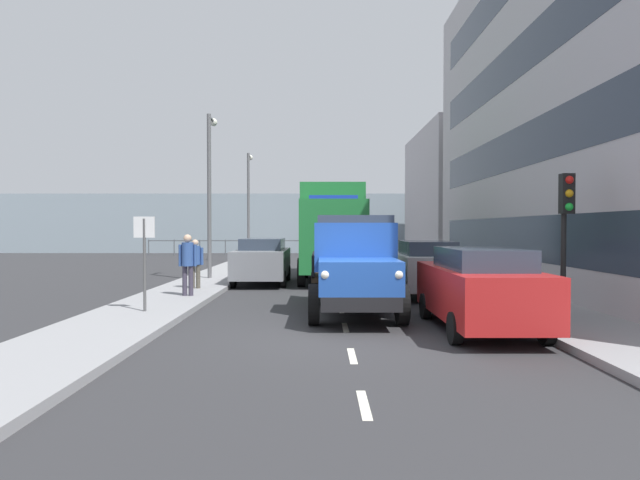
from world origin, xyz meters
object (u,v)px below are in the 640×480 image
at_px(lorry_cargo_green, 332,229).
at_px(pedestrian_in_dark_coat, 188,259).
at_px(traffic_light_near, 566,213).
at_px(truck_vintage_blue, 354,267).
at_px(car_silver_kerbside_1, 426,267).
at_px(pedestrian_with_bag, 195,260).
at_px(car_red_kerbside_near, 479,287).
at_px(lamp_post_promenade, 210,181).
at_px(street_sign, 144,247).
at_px(car_grey_oppositeside_0, 263,260).
at_px(lamp_post_far, 249,197).

xyz_separation_m(lorry_cargo_green, pedestrian_in_dark_coat, (4.33, 6.57, -0.87)).
xyz_separation_m(lorry_cargo_green, traffic_light_near, (-5.08, 10.09, 0.40)).
distance_m(truck_vintage_blue, car_silver_kerbside_1, 4.48).
distance_m(lorry_cargo_green, pedestrian_with_bag, 6.58).
xyz_separation_m(car_red_kerbside_near, traffic_light_near, (-2.25, -1.03, 1.58)).
height_order(traffic_light_near, lamp_post_promenade, lamp_post_promenade).
xyz_separation_m(lorry_cargo_green, street_sign, (4.63, 9.50, -0.39)).
xyz_separation_m(car_grey_oppositeside_0, pedestrian_in_dark_coat, (1.65, 4.87, 0.31)).
bearing_deg(lamp_post_far, truck_vintage_blue, 104.80).
relative_size(lamp_post_far, street_sign, 2.88).
bearing_deg(pedestrian_with_bag, lamp_post_promenade, -85.58).
relative_size(pedestrian_with_bag, lamp_post_promenade, 0.25).
bearing_deg(street_sign, pedestrian_with_bag, -90.87).
xyz_separation_m(lorry_cargo_green, lamp_post_promenade, (4.86, 0.79, 1.93)).
height_order(car_grey_oppositeside_0, street_sign, street_sign).
distance_m(lamp_post_promenade, street_sign, 9.01).
relative_size(car_grey_oppositeside_0, lamp_post_promenade, 0.69).
distance_m(pedestrian_with_bag, lamp_post_promenade, 4.84).
bearing_deg(truck_vintage_blue, pedestrian_with_bag, -42.62).
relative_size(traffic_light_near, street_sign, 1.42).
relative_size(lamp_post_promenade, street_sign, 2.88).
bearing_deg(lamp_post_promenade, car_red_kerbside_near, 126.68).
distance_m(car_red_kerbside_near, pedestrian_with_bag, 9.83).
xyz_separation_m(truck_vintage_blue, lorry_cargo_green, (0.37, -9.18, 0.90)).
bearing_deg(car_red_kerbside_near, lorry_cargo_green, -75.70).
height_order(lamp_post_far, street_sign, lamp_post_far).
relative_size(car_red_kerbside_near, car_silver_kerbside_1, 1.13).
bearing_deg(lamp_post_promenade, car_grey_oppositeside_0, 157.35).
bearing_deg(car_red_kerbside_near, street_sign, -12.23).
distance_m(lorry_cargo_green, car_silver_kerbside_1, 6.26).
distance_m(car_silver_kerbside_1, street_sign, 8.53).
xyz_separation_m(lamp_post_far, street_sign, (-0.19, 19.98, -2.33)).
bearing_deg(car_grey_oppositeside_0, lamp_post_far, -80.00).
relative_size(car_grey_oppositeside_0, pedestrian_with_bag, 2.81).
bearing_deg(lamp_post_promenade, traffic_light_near, 136.92).
xyz_separation_m(pedestrian_with_bag, street_sign, (0.07, 4.85, 0.60)).
bearing_deg(car_red_kerbside_near, traffic_light_near, -155.45).
relative_size(car_red_kerbside_near, traffic_light_near, 1.40).
relative_size(car_silver_kerbside_1, lamp_post_far, 0.61).
height_order(car_grey_oppositeside_0, lamp_post_far, lamp_post_far).
bearing_deg(truck_vintage_blue, traffic_light_near, 169.15).
xyz_separation_m(car_red_kerbside_near, car_silver_kerbside_1, (0.00, -5.66, -0.00)).
bearing_deg(car_grey_oppositeside_0, traffic_light_near, 132.79).
height_order(lorry_cargo_green, traffic_light_near, lorry_cargo_green).
distance_m(pedestrian_with_bag, street_sign, 4.89).
bearing_deg(street_sign, car_silver_kerbside_1, -151.56).
relative_size(pedestrian_with_bag, street_sign, 0.71).
xyz_separation_m(pedestrian_in_dark_coat, street_sign, (0.30, 2.93, 0.47)).
relative_size(traffic_light_near, lamp_post_promenade, 0.49).
distance_m(car_grey_oppositeside_0, lamp_post_promenade, 3.90).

